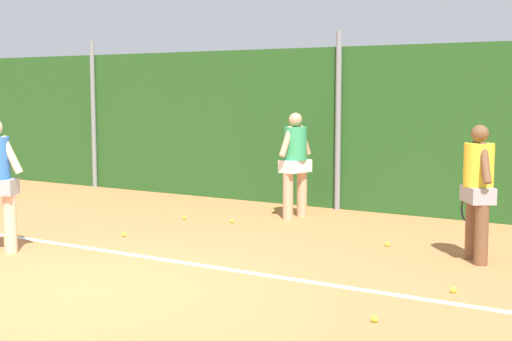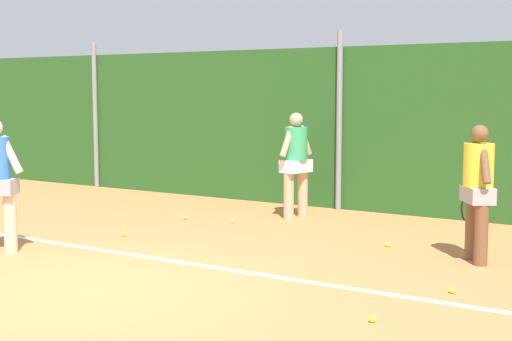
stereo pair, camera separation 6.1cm
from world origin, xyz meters
name	(u,v)px [view 2 (the right image)]	position (x,y,z in m)	size (l,w,h in m)	color
ground_plane	(192,256)	(0.00, 1.84, 0.00)	(30.44, 30.44, 0.00)	#C67542
hedge_fence_backdrop	(343,128)	(0.00, 6.26, 1.40)	(19.78, 0.25, 2.81)	#23511E
fence_post_left	(95,115)	(-5.71, 6.09, 1.54)	(0.10, 0.10, 3.08)	gray
fence_post_center	(339,121)	(0.00, 6.09, 1.54)	(0.10, 0.10, 3.08)	gray
court_baseline_paint	(176,261)	(0.00, 1.52, 0.00)	(14.46, 0.10, 0.01)	white
player_midcourt	(478,186)	(3.09, 3.40, 0.93)	(0.55, 0.63, 1.66)	brown
player_backcourt_far	(296,159)	(-0.23, 4.97, 0.96)	(0.41, 0.70, 1.71)	tan
tennis_ball_1	(372,319)	(2.94, 0.59, 0.03)	(0.07, 0.07, 0.07)	#CCDB33
tennis_ball_2	(387,244)	(1.87, 3.66, 0.03)	(0.07, 0.07, 0.07)	#CCDB33
tennis_ball_3	(233,221)	(-0.85, 4.05, 0.03)	(0.07, 0.07, 0.07)	#CCDB33
tennis_ball_4	(124,234)	(-1.57, 2.34, 0.03)	(0.07, 0.07, 0.07)	#CCDB33
tennis_ball_5	(185,217)	(-1.67, 3.90, 0.03)	(0.07, 0.07, 0.07)	#CCDB33
tennis_ball_8	(452,290)	(3.26, 1.90, 0.03)	(0.07, 0.07, 0.07)	#CCDB33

